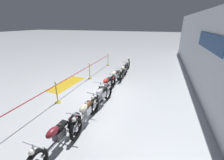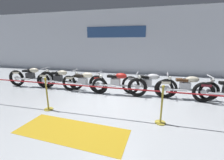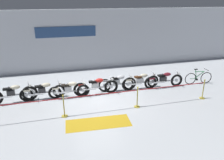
{
  "view_description": "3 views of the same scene",
  "coord_description": "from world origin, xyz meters",
  "views": [
    {
      "loc": [
        6.78,
        3.03,
        3.56
      ],
      "look_at": [
        -0.52,
        0.59,
        0.59
      ],
      "focal_mm": 24.0,
      "sensor_mm": 36.0,
      "label": 1
    },
    {
      "loc": [
        1.27,
        -5.19,
        2.08
      ],
      "look_at": [
        -0.23,
        0.82,
        0.53
      ],
      "focal_mm": 24.0,
      "sensor_mm": 36.0,
      "label": 2
    },
    {
      "loc": [
        -1.95,
        -10.11,
        4.96
      ],
      "look_at": [
        0.98,
        0.72,
        0.67
      ],
      "focal_mm": 35.0,
      "sensor_mm": 36.0,
      "label": 3
    }
  ],
  "objects": [
    {
      "name": "ground_plane",
      "position": [
        0.0,
        0.0,
        0.0
      ],
      "size": [
        120.0,
        120.0,
        0.0
      ],
      "primitive_type": "plane",
      "color": "#B2B7BC"
    },
    {
      "name": "back_wall",
      "position": [
        -0.0,
        5.12,
        2.1
      ],
      "size": [
        28.0,
        0.29,
        4.2
      ],
      "color": "silver",
      "rests_on": "ground"
    },
    {
      "name": "motorcycle_cream_0",
      "position": [
        -4.14,
        0.61,
        0.48
      ],
      "size": [
        2.41,
        0.62,
        0.97
      ],
      "color": "black",
      "rests_on": "ground"
    },
    {
      "name": "motorcycle_cream_1",
      "position": [
        -2.68,
        0.68,
        0.45
      ],
      "size": [
        2.3,
        0.62,
        0.92
      ],
      "color": "black",
      "rests_on": "ground"
    },
    {
      "name": "motorcycle_cream_2",
      "position": [
        -1.38,
        0.5,
        0.45
      ],
      "size": [
        2.14,
        0.62,
        0.92
      ],
      "color": "black",
      "rests_on": "ground"
    },
    {
      "name": "motorcycle_red_3",
      "position": [
        0.05,
        0.51,
        0.47
      ],
      "size": [
        2.43,
        0.62,
        0.96
      ],
      "color": "black",
      "rests_on": "ground"
    },
    {
      "name": "motorcycle_silver_4",
      "position": [
        1.29,
        0.7,
        0.48
      ],
      "size": [
        2.17,
        0.62,
        0.95
      ],
      "color": "black",
      "rests_on": "ground"
    },
    {
      "name": "motorcycle_cream_5",
      "position": [
        2.67,
        0.65,
        0.47
      ],
      "size": [
        2.28,
        0.62,
        0.94
      ],
      "color": "black",
      "rests_on": "ground"
    },
    {
      "name": "stanchion_far_left",
      "position": [
        -1.48,
        -1.4,
        0.74
      ],
      "size": [
        10.72,
        0.28,
        1.05
      ],
      "color": "gold",
      "rests_on": "ground"
    },
    {
      "name": "stanchion_mid_left",
      "position": [
        -1.77,
        -1.4,
        0.36
      ],
      "size": [
        0.28,
        0.28,
        1.05
      ],
      "color": "gold",
      "rests_on": "ground"
    },
    {
      "name": "stanchion_mid_right",
      "position": [
        1.65,
        -1.4,
        0.36
      ],
      "size": [
        0.28,
        0.28,
        1.05
      ],
      "color": "gold",
      "rests_on": "ground"
    },
    {
      "name": "floor_banner",
      "position": [
        -0.44,
        -2.33,
        0.0
      ],
      "size": [
        2.77,
        1.18,
        0.01
      ],
      "primitive_type": "cube",
      "rotation": [
        0.0,
        0.0,
        -0.07
      ],
      "color": "#B78E19",
      "rests_on": "ground"
    }
  ]
}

